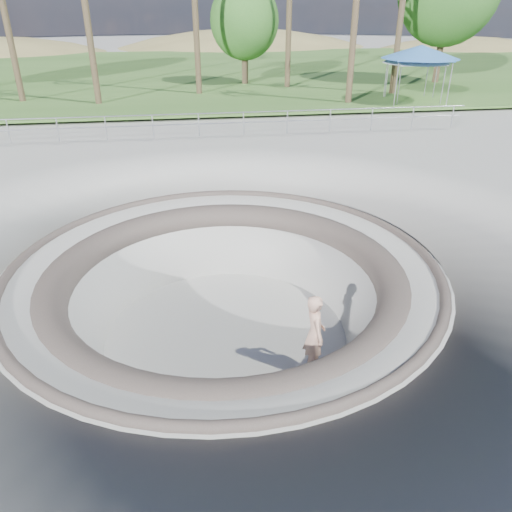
% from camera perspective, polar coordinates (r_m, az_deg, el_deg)
% --- Properties ---
extents(ground, '(180.00, 180.00, 0.00)m').
position_cam_1_polar(ground, '(11.87, -3.66, -1.21)').
color(ground, '#969691').
rests_on(ground, ground).
extents(skate_bowl, '(14.00, 14.00, 4.10)m').
position_cam_1_polar(skate_bowl, '(12.84, -3.42, -8.39)').
color(skate_bowl, '#969691').
rests_on(skate_bowl, ground).
extents(grass_strip, '(180.00, 36.00, 0.12)m').
position_cam_1_polar(grass_strip, '(44.74, -7.94, 20.14)').
color(grass_strip, '#365C25').
rests_on(grass_strip, ground).
extents(distant_hills, '(103.20, 45.00, 28.60)m').
position_cam_1_polar(distant_hills, '(68.90, -4.78, 16.67)').
color(distant_hills, olive).
rests_on(distant_hills, ground).
extents(safety_railing, '(25.00, 0.06, 1.03)m').
position_cam_1_polar(safety_railing, '(22.96, -6.56, 14.69)').
color(safety_railing, '#979A9F').
rests_on(safety_railing, ground).
extents(skateboard, '(0.82, 0.32, 0.08)m').
position_cam_1_polar(skateboard, '(11.70, 6.46, -12.72)').
color(skateboard, olive).
rests_on(skateboard, ground).
extents(skater, '(0.48, 0.71, 1.93)m').
position_cam_1_polar(skater, '(11.10, 6.72, -8.84)').
color(skater, tan).
rests_on(skater, skateboard).
extents(canopy_white, '(5.37, 5.37, 2.72)m').
position_cam_1_polar(canopy_white, '(32.10, 17.89, 20.81)').
color(canopy_white, '#979A9F').
rests_on(canopy_white, ground).
extents(canopy_blue, '(5.99, 5.99, 3.09)m').
position_cam_1_polar(canopy_blue, '(31.61, 18.32, 21.26)').
color(canopy_blue, '#979A9F').
rests_on(canopy_blue, ground).
extents(bushy_tree_mid, '(4.65, 4.22, 6.70)m').
position_cam_1_polar(bushy_tree_mid, '(37.20, -1.32, 25.30)').
color(bushy_tree_mid, brown).
rests_on(bushy_tree_mid, ground).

